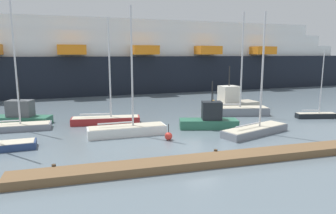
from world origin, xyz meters
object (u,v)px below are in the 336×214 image
sailboat_0 (127,129)px  sailboat_6 (235,110)px  fishing_boat_0 (230,102)px  channel_buoy_1 (213,103)px  fishing_boat_1 (19,116)px  fishing_boat_2 (210,119)px  sailboat_1 (15,125)px  sailboat_4 (106,119)px  cruise_ship (69,59)px  channel_buoy_0 (169,136)px  sailboat_3 (316,115)px  sailboat_2 (256,129)px

sailboat_0 → sailboat_6: sailboat_6 is taller
fishing_boat_0 → channel_buoy_1: fishing_boat_0 is taller
sailboat_0 → fishing_boat_1: bearing=141.3°
fishing_boat_1 → fishing_boat_2: 18.76m
sailboat_1 → fishing_boat_2: bearing=-12.7°
sailboat_4 → sailboat_6: sailboat_6 is taller
fishing_boat_0 → cruise_ship: cruise_ship is taller
sailboat_4 → channel_buoy_0: bearing=-52.1°
sailboat_3 → sailboat_4: bearing=-176.9°
fishing_boat_0 → channel_buoy_1: 3.40m
fishing_boat_2 → sailboat_4: bearing=169.0°
sailboat_6 → fishing_boat_2: 7.20m
sailboat_4 → cruise_ship: bearing=104.9°
fishing_boat_2 → fishing_boat_0: bearing=67.2°
cruise_ship → channel_buoy_0: bearing=-80.3°
sailboat_3 → channel_buoy_0: bearing=-155.9°
sailboat_2 → fishing_boat_0: bearing=53.3°
sailboat_1 → fishing_boat_1: size_ratio=1.79×
sailboat_6 → fishing_boat_1: sailboat_6 is taller
sailboat_2 → sailboat_4: same height
sailboat_6 → channel_buoy_0: sailboat_6 is taller
sailboat_6 → channel_buoy_0: (-10.07, -7.69, -0.29)m
sailboat_1 → channel_buoy_1: size_ratio=6.47×
fishing_boat_2 → sailboat_1: bearing=-178.1°
sailboat_1 → sailboat_3: size_ratio=1.65×
sailboat_6 → cruise_ship: bearing=136.6°
sailboat_4 → channel_buoy_1: sailboat_4 is taller
fishing_boat_1 → sailboat_3: bearing=7.7°
sailboat_0 → sailboat_4: bearing=104.0°
fishing_boat_2 → cruise_ship: 35.64m
sailboat_2 → sailboat_0: bearing=145.8°
sailboat_6 → fishing_boat_1: 22.81m
sailboat_3 → sailboat_4: (-22.10, 3.48, 0.13)m
fishing_boat_0 → sailboat_3: bearing=126.8°
sailboat_2 → channel_buoy_0: sailboat_2 is taller
sailboat_0 → sailboat_1: sailboat_1 is taller
channel_buoy_0 → fishing_boat_2: bearing=30.1°
sailboat_2 → fishing_boat_1: size_ratio=1.56×
sailboat_2 → fishing_boat_2: (-2.94, 3.14, 0.35)m
sailboat_1 → sailboat_6: size_ratio=1.05×
sailboat_4 → sailboat_6: (14.44, 0.44, 0.09)m
sailboat_3 → cruise_ship: 41.48m
fishing_boat_1 → fishing_boat_2: size_ratio=1.17×
sailboat_2 → sailboat_3: sailboat_2 is taller
sailboat_0 → cruise_ship: size_ratio=0.09×
channel_buoy_0 → sailboat_6: bearing=37.4°
sailboat_1 → sailboat_2: bearing=-19.1°
sailboat_3 → cruise_ship: size_ratio=0.06×
sailboat_4 → sailboat_6: size_ratio=0.91×
channel_buoy_1 → cruise_ship: bearing=131.4°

